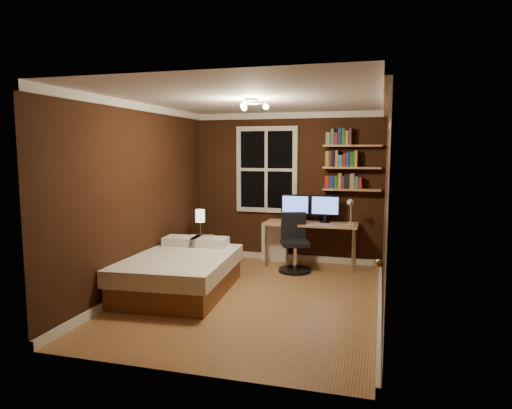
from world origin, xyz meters
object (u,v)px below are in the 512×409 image
(bedside_lamp, at_px, (200,223))
(monitor_left, at_px, (295,208))
(monitor_right, at_px, (325,209))
(radiator, at_px, (275,242))
(nightstand, at_px, (201,251))
(desk, at_px, (311,226))
(desk_lamp, at_px, (350,211))
(office_chair, at_px, (295,250))
(bed, at_px, (180,273))

(bedside_lamp, xyz_separation_m, monitor_left, (1.44, 0.60, 0.22))
(monitor_right, bearing_deg, radiator, 172.63)
(nightstand, distance_m, desk, 1.84)
(monitor_left, xyz_separation_m, desk_lamp, (0.90, -0.19, -0.00))
(nightstand, xyz_separation_m, office_chair, (1.53, 0.11, 0.09))
(nightstand, relative_size, desk_lamp, 1.13)
(desk_lamp, bearing_deg, radiator, 166.89)
(radiator, relative_size, desk_lamp, 1.47)
(bedside_lamp, bearing_deg, monitor_left, 22.52)
(desk, relative_size, office_chair, 1.64)
(desk, bearing_deg, desk_lamp, -9.99)
(desk, xyz_separation_m, desk_lamp, (0.63, -0.11, 0.28))
(bedside_lamp, relative_size, monitor_right, 0.92)
(bedside_lamp, bearing_deg, monitor_right, 17.21)
(desk, bearing_deg, monitor_right, 19.50)
(radiator, relative_size, office_chair, 0.71)
(desk, height_order, monitor_right, monitor_right)
(monitor_left, bearing_deg, desk_lamp, -11.61)
(monitor_right, xyz_separation_m, office_chair, (-0.40, -0.48, -0.60))
(monitor_left, bearing_deg, office_chair, -79.94)
(monitor_right, distance_m, office_chair, 0.87)
(radiator, distance_m, desk, 0.75)
(nightstand, distance_m, office_chair, 1.53)
(bed, distance_m, bedside_lamp, 1.42)
(desk, relative_size, monitor_left, 3.18)
(desk_lamp, bearing_deg, bedside_lamp, -170.04)
(radiator, bearing_deg, bed, -111.92)
(bedside_lamp, height_order, office_chair, bedside_lamp)
(monitor_right, height_order, desk_lamp, monitor_right)
(bedside_lamp, height_order, monitor_left, monitor_left)
(desk_lamp, bearing_deg, nightstand, -170.04)
(nightstand, height_order, desk_lamp, desk_lamp)
(bedside_lamp, distance_m, desk_lamp, 2.39)
(desk, relative_size, monitor_right, 3.18)
(desk, bearing_deg, bedside_lamp, -163.07)
(bedside_lamp, distance_m, desk, 1.80)
(monitor_left, height_order, office_chair, monitor_left)
(bed, distance_m, monitor_right, 2.64)
(nightstand, distance_m, radiator, 1.29)
(radiator, relative_size, monitor_left, 1.37)
(bed, relative_size, radiator, 2.94)
(monitor_right, height_order, office_chair, monitor_right)
(bed, distance_m, desk_lamp, 2.80)
(bed, xyz_separation_m, monitor_right, (1.68, 1.93, 0.67))
(bedside_lamp, relative_size, desk, 0.29)
(nightstand, height_order, monitor_right, monitor_right)
(bedside_lamp, bearing_deg, radiator, 33.47)
(bed, bearing_deg, radiator, 64.02)
(bed, relative_size, nightstand, 3.83)
(monitor_right, relative_size, desk_lamp, 1.07)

